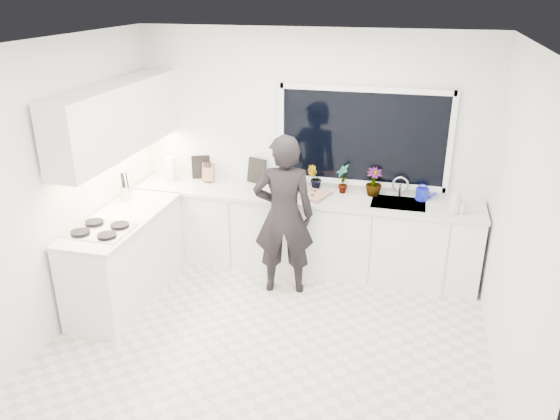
# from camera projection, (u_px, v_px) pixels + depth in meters

# --- Properties ---
(floor) EXTENTS (4.00, 3.50, 0.02)m
(floor) POSITION_uv_depth(u_px,v_px,m) (271.00, 337.00, 5.22)
(floor) COLOR beige
(floor) RESTS_ON ground
(wall_back) EXTENTS (4.00, 0.02, 2.70)m
(wall_back) POSITION_uv_depth(u_px,v_px,m) (310.00, 150.00, 6.27)
(wall_back) COLOR white
(wall_back) RESTS_ON ground
(wall_left) EXTENTS (0.02, 3.50, 2.70)m
(wall_left) POSITION_uv_depth(u_px,v_px,m) (65.00, 186.00, 5.15)
(wall_left) COLOR white
(wall_left) RESTS_ON ground
(wall_right) EXTENTS (0.02, 3.50, 2.70)m
(wall_right) POSITION_uv_depth(u_px,v_px,m) (519.00, 230.00, 4.23)
(wall_right) COLOR white
(wall_right) RESTS_ON ground
(ceiling) EXTENTS (4.00, 3.50, 0.02)m
(ceiling) POSITION_uv_depth(u_px,v_px,m) (268.00, 42.00, 4.17)
(ceiling) COLOR white
(ceiling) RESTS_ON wall_back
(window) EXTENTS (1.80, 0.02, 1.00)m
(window) POSITION_uv_depth(u_px,v_px,m) (363.00, 137.00, 6.02)
(window) COLOR black
(window) RESTS_ON wall_back
(base_cabinets_back) EXTENTS (3.92, 0.58, 0.88)m
(base_cabinets_back) POSITION_uv_depth(u_px,v_px,m) (303.00, 233.00, 6.34)
(base_cabinets_back) COLOR white
(base_cabinets_back) RESTS_ON floor
(base_cabinets_left) EXTENTS (0.58, 1.60, 0.88)m
(base_cabinets_left) POSITION_uv_depth(u_px,v_px,m) (126.00, 259.00, 5.74)
(base_cabinets_left) COLOR white
(base_cabinets_left) RESTS_ON floor
(countertop_back) EXTENTS (3.94, 0.62, 0.04)m
(countertop_back) POSITION_uv_depth(u_px,v_px,m) (304.00, 196.00, 6.16)
(countertop_back) COLOR silver
(countertop_back) RESTS_ON base_cabinets_back
(countertop_left) EXTENTS (0.62, 1.60, 0.04)m
(countertop_left) POSITION_uv_depth(u_px,v_px,m) (121.00, 219.00, 5.56)
(countertop_left) COLOR silver
(countertop_left) RESTS_ON base_cabinets_left
(upper_cabinets) EXTENTS (0.34, 2.10, 0.70)m
(upper_cabinets) POSITION_uv_depth(u_px,v_px,m) (118.00, 119.00, 5.54)
(upper_cabinets) COLOR white
(upper_cabinets) RESTS_ON wall_left
(sink) EXTENTS (0.58, 0.42, 0.14)m
(sink) POSITION_uv_depth(u_px,v_px,m) (398.00, 207.00, 5.94)
(sink) COLOR silver
(sink) RESTS_ON countertop_back
(faucet) EXTENTS (0.03, 0.03, 0.22)m
(faucet) POSITION_uv_depth(u_px,v_px,m) (400.00, 187.00, 6.05)
(faucet) COLOR silver
(faucet) RESTS_ON countertop_back
(stovetop) EXTENTS (0.56, 0.48, 0.03)m
(stovetop) POSITION_uv_depth(u_px,v_px,m) (101.00, 229.00, 5.24)
(stovetop) COLOR black
(stovetop) RESTS_ON countertop_left
(person) EXTENTS (0.71, 0.54, 1.75)m
(person) POSITION_uv_depth(u_px,v_px,m) (284.00, 216.00, 5.70)
(person) COLOR black
(person) RESTS_ON floor
(pizza_tray) EXTENTS (0.60, 0.51, 0.03)m
(pizza_tray) POSITION_uv_depth(u_px,v_px,m) (306.00, 194.00, 6.12)
(pizza_tray) COLOR silver
(pizza_tray) RESTS_ON countertop_back
(pizza) EXTENTS (0.54, 0.45, 0.01)m
(pizza) POSITION_uv_depth(u_px,v_px,m) (306.00, 193.00, 6.11)
(pizza) COLOR red
(pizza) RESTS_ON pizza_tray
(watering_can) EXTENTS (0.18, 0.18, 0.13)m
(watering_can) POSITION_uv_depth(u_px,v_px,m) (422.00, 194.00, 5.98)
(watering_can) COLOR #121CB0
(watering_can) RESTS_ON countertop_back
(paper_towel_roll) EXTENTS (0.14, 0.14, 0.26)m
(paper_towel_roll) POSITION_uv_depth(u_px,v_px,m) (171.00, 169.00, 6.57)
(paper_towel_roll) COLOR white
(paper_towel_roll) RESTS_ON countertop_back
(knife_block) EXTENTS (0.14, 0.11, 0.22)m
(knife_block) POSITION_uv_depth(u_px,v_px,m) (209.00, 173.00, 6.51)
(knife_block) COLOR olive
(knife_block) RESTS_ON countertop_back
(utensil_crock) EXTENTS (0.15, 0.15, 0.16)m
(utensil_crock) POSITION_uv_depth(u_px,v_px,m) (126.00, 193.00, 5.97)
(utensil_crock) COLOR #A9AAAE
(utensil_crock) RESTS_ON countertop_left
(picture_frame_large) EXTENTS (0.21, 0.10, 0.28)m
(picture_frame_large) POSITION_uv_depth(u_px,v_px,m) (201.00, 167.00, 6.62)
(picture_frame_large) COLOR black
(picture_frame_large) RESTS_ON countertop_back
(picture_frame_small) EXTENTS (0.24, 0.10, 0.30)m
(picture_frame_small) POSITION_uv_depth(u_px,v_px,m) (257.00, 171.00, 6.46)
(picture_frame_small) COLOR black
(picture_frame_small) RESTS_ON countertop_back
(herb_plants) EXTENTS (0.88, 0.22, 0.34)m
(herb_plants) POSITION_uv_depth(u_px,v_px,m) (348.00, 180.00, 6.13)
(herb_plants) COLOR #26662D
(herb_plants) RESTS_ON countertop_back
(soap_bottles) EXTENTS (0.22, 0.16, 0.29)m
(soap_bottles) POSITION_uv_depth(u_px,v_px,m) (458.00, 201.00, 5.59)
(soap_bottles) COLOR #D8BF66
(soap_bottles) RESTS_ON countertop_back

